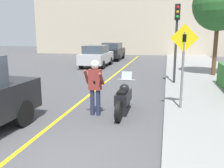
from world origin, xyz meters
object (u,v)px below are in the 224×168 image
object	(u,v)px
person_biker	(95,82)
parked_car_black	(113,51)
crossing_sign	(183,59)
motorcycle	(123,98)
traffic_light	(177,29)
street_tree	(219,5)
parked_car_silver	(96,56)

from	to	relation	value
person_biker	parked_car_black	bearing A→B (deg)	100.43
parked_car_black	crossing_sign	bearing A→B (deg)	-69.64
motorcycle	traffic_light	distance (m)	5.82
traffic_light	parked_car_black	size ratio (longest dim) A/B	0.92
person_biker	traffic_light	xyz separation A→B (m)	(2.61, 5.44, 1.69)
street_tree	crossing_sign	bearing A→B (deg)	-106.91
traffic_light	parked_car_black	xyz separation A→B (m)	(-5.67, 11.18, -1.95)
person_biker	street_tree	size ratio (longest dim) A/B	0.32
person_biker	traffic_light	size ratio (longest dim) A/B	0.47
street_tree	traffic_light	bearing A→B (deg)	-128.67
motorcycle	parked_car_silver	bearing A→B (deg)	110.35
parked_car_black	person_biker	bearing A→B (deg)	-79.57
traffic_light	street_tree	world-z (taller)	street_tree
person_biker	crossing_sign	bearing A→B (deg)	20.01
person_biker	crossing_sign	distance (m)	2.99
crossing_sign	traffic_light	size ratio (longest dim) A/B	0.72
crossing_sign	parked_car_black	bearing A→B (deg)	110.36
motorcycle	crossing_sign	size ratio (longest dim) A/B	0.82
traffic_light	street_tree	bearing A→B (deg)	51.33
traffic_light	street_tree	xyz separation A→B (m)	(2.37, 2.96, 1.38)
traffic_light	parked_car_silver	size ratio (longest dim) A/B	0.92
parked_car_black	traffic_light	bearing A→B (deg)	-63.09
motorcycle	traffic_light	world-z (taller)	traffic_light
crossing_sign	street_tree	size ratio (longest dim) A/B	0.50
parked_car_silver	motorcycle	bearing A→B (deg)	-69.65
traffic_light	street_tree	size ratio (longest dim) A/B	0.70
person_biker	traffic_light	world-z (taller)	traffic_light
parked_car_silver	parked_car_black	xyz separation A→B (m)	(0.15, 5.25, 0.00)
street_tree	parked_car_silver	distance (m)	9.33
crossing_sign	parked_car_silver	distance (m)	11.99
crossing_sign	traffic_light	world-z (taller)	traffic_light
person_biker	motorcycle	bearing A→B (deg)	23.92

